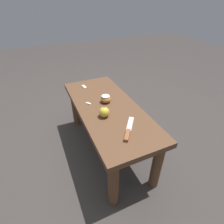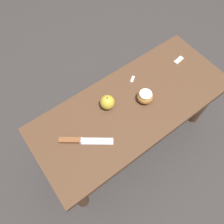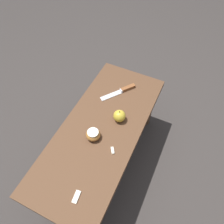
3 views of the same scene
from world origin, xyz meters
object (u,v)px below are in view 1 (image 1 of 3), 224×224
wooden_bench (108,116)px  apple_whole (104,112)px  apple_cut (106,99)px  knife (128,132)px

wooden_bench → apple_whole: size_ratio=12.82×
apple_cut → apple_whole: bearing=154.5°
apple_whole → apple_cut: apple_whole is taller
knife → apple_cut: 0.39m
apple_whole → apple_cut: 0.19m
wooden_bench → apple_whole: bearing=147.4°
knife → apple_whole: bearing=55.1°
knife → apple_cut: bearing=35.5°
wooden_bench → knife: 0.34m
wooden_bench → knife: (-0.32, -0.00, 0.09)m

